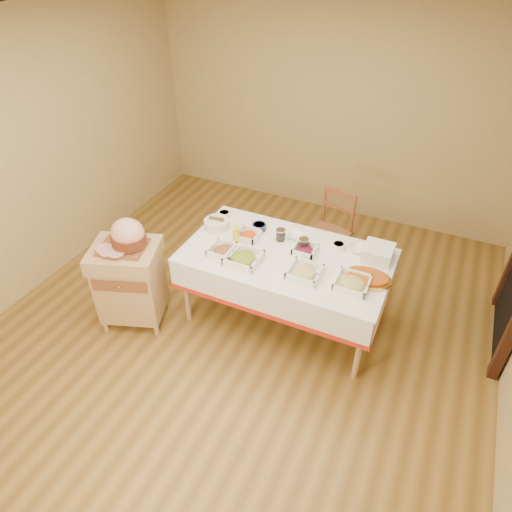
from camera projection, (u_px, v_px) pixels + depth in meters
The scene contains 22 objects.
room_shell at pixel (240, 211), 3.58m from camera, with size 5.00×5.00×5.00m.
dining_table at pixel (286, 269), 4.12m from camera, with size 1.82×1.02×0.76m.
butcher_cart at pixel (130, 280), 4.19m from camera, with size 0.72×0.66×0.83m.
dining_chair at pixel (330, 231), 4.85m from camera, with size 0.49×0.47×0.90m.
ham_on_board at pixel (127, 236), 3.91m from camera, with size 0.42×0.40×0.28m.
serving_dish_a at pixel (223, 251), 4.02m from camera, with size 0.24×0.24×0.10m.
serving_dish_b at pixel (244, 258), 3.92m from camera, with size 0.29×0.29×0.12m.
serving_dish_c at pixel (305, 272), 3.77m from camera, with size 0.26×0.26×0.11m.
serving_dish_d at pixel (352, 283), 3.66m from camera, with size 0.27×0.27×0.10m.
serving_dish_e at pixel (248, 235), 4.21m from camera, with size 0.21×0.20×0.10m.
serving_dish_f at pixel (305, 250), 4.03m from camera, with size 0.21×0.20×0.09m.
small_bowl_left at pixel (224, 214), 4.51m from camera, with size 0.12×0.12×0.05m.
small_bowl_mid at pixel (259, 226), 4.33m from camera, with size 0.14×0.14×0.06m.
small_bowl_right at pixel (338, 246), 4.08m from camera, with size 0.12×0.12×0.06m.
bowl_white_imported at pixel (297, 236), 4.23m from camera, with size 0.15×0.15×0.04m, color white.
bowl_small_imported at pixel (358, 248), 4.06m from camera, with size 0.16×0.16×0.05m, color white.
preserve_jar_left at pixel (281, 235), 4.18m from camera, with size 0.09×0.09×0.11m.
preserve_jar_right at pixel (303, 245), 4.06m from camera, with size 0.09×0.09×0.11m.
mustard_bottle at pixel (236, 234), 4.13m from camera, with size 0.06×0.06×0.19m.
bread_basket at pixel (217, 224), 4.34m from camera, with size 0.24×0.24×0.11m.
plate_stack at pixel (378, 253), 3.95m from camera, with size 0.25×0.25×0.12m.
brass_platter at pixel (368, 278), 3.73m from camera, with size 0.38×0.27×0.05m.
Camera 1 is at (1.42, -2.74, 3.17)m, focal length 32.00 mm.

